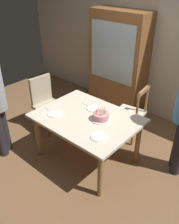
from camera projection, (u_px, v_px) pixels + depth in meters
ground at (87, 157)px, 3.72m from camera, size 6.40×6.40×0.00m
back_wall at (157, 47)px, 4.24m from camera, size 6.40×0.10×2.60m
dining_table at (87, 122)px, 3.39m from camera, size 1.41×1.06×0.73m
birthday_cake at (101, 117)px, 3.27m from camera, size 0.28×0.28×0.17m
plate_near_celebrant at (55, 114)px, 3.41m from camera, size 0.22×0.22×0.01m
plate_far_side at (94, 108)px, 3.53m from camera, size 0.22×0.22×0.01m
plate_near_guest at (99, 137)px, 2.95m from camera, size 0.22×0.22×0.01m
fork_near_celebrant at (49, 110)px, 3.51m from camera, size 0.18×0.05×0.01m
fork_far_side at (86, 105)px, 3.63m from camera, size 0.18×0.02×0.01m
chair_spindle_back at (131, 114)px, 3.93m from camera, size 0.49×0.49×0.95m
chair_upholstered at (45, 101)px, 4.16m from camera, size 0.48×0.47×0.95m
china_cabinet at (118, 63)px, 4.57m from camera, size 1.10×0.45×1.90m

